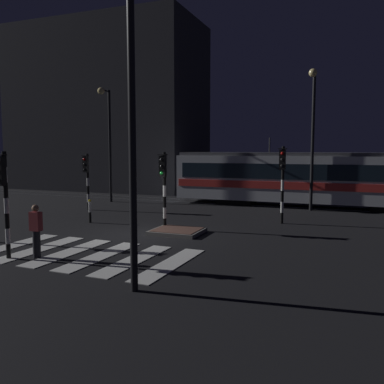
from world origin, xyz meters
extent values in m
plane|color=black|center=(0.00, 0.00, 0.00)|extent=(120.00, 120.00, 0.00)
cube|color=#59595E|center=(0.00, 10.32, 0.01)|extent=(80.00, 0.12, 0.03)
cube|color=#59595E|center=(0.00, 11.76, 0.01)|extent=(80.00, 0.12, 0.03)
cube|color=silver|center=(-3.12, -3.20, 0.01)|extent=(0.81, 3.93, 0.02)
cube|color=silver|center=(-1.87, -3.24, 0.01)|extent=(0.81, 3.93, 0.02)
cube|color=silver|center=(-0.62, -3.27, 0.01)|extent=(0.81, 3.93, 0.02)
cube|color=silver|center=(0.62, -3.31, 0.01)|extent=(0.81, 3.93, 0.02)
cube|color=silver|center=(1.87, -3.34, 0.01)|extent=(0.81, 3.93, 0.02)
cube|color=silver|center=(3.12, -3.37, 0.01)|extent=(0.81, 3.93, 0.02)
cube|color=slate|center=(1.49, 0.95, 0.08)|extent=(2.01, 1.74, 0.16)
cube|color=brown|center=(1.49, 0.95, 0.17)|extent=(1.81, 1.57, 0.02)
cylinder|color=black|center=(-1.91, -4.60, 0.24)|extent=(0.14, 0.14, 0.48)
cylinder|color=white|center=(-1.91, -4.60, 0.72)|extent=(0.14, 0.14, 0.48)
cylinder|color=black|center=(-1.91, -4.60, 1.21)|extent=(0.14, 0.14, 0.48)
cylinder|color=white|center=(-1.91, -4.60, 1.69)|extent=(0.14, 0.14, 0.48)
cylinder|color=black|center=(-1.91, -4.60, 2.17)|extent=(0.14, 0.14, 0.48)
cylinder|color=white|center=(-1.91, -4.60, 2.65)|extent=(0.14, 0.14, 0.48)
cylinder|color=black|center=(-1.91, -4.60, 3.13)|extent=(0.14, 0.14, 0.48)
cube|color=black|center=(-1.91, -4.77, 2.78)|extent=(0.28, 0.20, 0.90)
cube|color=black|center=(-1.91, -4.77, 3.27)|extent=(0.36, 0.24, 0.04)
cylinder|color=black|center=(0.63, 1.59, 0.24)|extent=(0.14, 0.14, 0.47)
cylinder|color=white|center=(0.63, 1.59, 0.71)|extent=(0.14, 0.14, 0.47)
cylinder|color=black|center=(0.63, 1.59, 1.19)|extent=(0.14, 0.14, 0.47)
cylinder|color=white|center=(0.63, 1.59, 1.66)|extent=(0.14, 0.14, 0.47)
cylinder|color=black|center=(0.63, 1.59, 2.13)|extent=(0.14, 0.14, 0.47)
cylinder|color=white|center=(0.63, 1.59, 2.61)|extent=(0.14, 0.14, 0.47)
cylinder|color=black|center=(0.63, 1.59, 3.08)|extent=(0.14, 0.14, 0.47)
cube|color=black|center=(0.63, 1.42, 2.72)|extent=(0.28, 0.20, 0.90)
sphere|color=black|center=(0.63, 1.31, 3.00)|extent=(0.14, 0.14, 0.14)
sphere|color=black|center=(0.63, 1.31, 2.72)|extent=(0.14, 0.14, 0.14)
sphere|color=green|center=(0.63, 1.31, 2.44)|extent=(0.14, 0.14, 0.14)
cube|color=black|center=(0.63, 1.42, 3.21)|extent=(0.36, 0.24, 0.04)
cylinder|color=black|center=(5.11, 4.82, 0.26)|extent=(0.14, 0.14, 0.51)
cylinder|color=white|center=(5.11, 4.82, 0.77)|extent=(0.14, 0.14, 0.51)
cylinder|color=black|center=(5.11, 4.82, 1.28)|extent=(0.14, 0.14, 0.51)
cylinder|color=white|center=(5.11, 4.82, 1.79)|extent=(0.14, 0.14, 0.51)
cylinder|color=black|center=(5.11, 4.82, 2.30)|extent=(0.14, 0.14, 0.51)
cylinder|color=white|center=(5.11, 4.82, 2.81)|extent=(0.14, 0.14, 0.51)
cylinder|color=black|center=(5.11, 4.82, 3.32)|extent=(0.14, 0.14, 0.51)
cube|color=black|center=(5.11, 4.65, 2.98)|extent=(0.28, 0.20, 0.90)
sphere|color=red|center=(5.11, 4.54, 3.26)|extent=(0.14, 0.14, 0.14)
sphere|color=black|center=(5.11, 4.54, 2.98)|extent=(0.14, 0.14, 0.14)
sphere|color=black|center=(5.11, 4.54, 2.70)|extent=(0.14, 0.14, 0.14)
cube|color=black|center=(5.11, 4.65, 3.47)|extent=(0.36, 0.24, 0.04)
cylinder|color=black|center=(-5.86, 5.21, 0.23)|extent=(0.14, 0.14, 0.46)
cylinder|color=white|center=(-5.86, 5.21, 0.69)|extent=(0.14, 0.14, 0.46)
cylinder|color=black|center=(-5.86, 5.21, 1.14)|extent=(0.14, 0.14, 0.46)
cylinder|color=white|center=(-5.86, 5.21, 1.60)|extent=(0.14, 0.14, 0.46)
cylinder|color=black|center=(-5.86, 5.21, 2.06)|extent=(0.14, 0.14, 0.46)
cylinder|color=white|center=(-5.86, 5.21, 2.52)|extent=(0.14, 0.14, 0.46)
cylinder|color=black|center=(-5.86, 5.21, 2.98)|extent=(0.14, 0.14, 0.46)
cube|color=black|center=(-5.86, 5.04, 2.60)|extent=(0.28, 0.20, 0.90)
sphere|color=red|center=(-5.86, 4.93, 2.88)|extent=(0.14, 0.14, 0.14)
sphere|color=black|center=(-5.86, 4.93, 2.60)|extent=(0.14, 0.14, 0.14)
sphere|color=black|center=(-5.86, 4.93, 2.32)|extent=(0.14, 0.14, 0.14)
cube|color=black|center=(-5.86, 5.04, 3.09)|extent=(0.36, 0.24, 0.04)
cylinder|color=black|center=(-6.69, 8.87, 3.62)|extent=(0.18, 0.18, 7.23)
cylinder|color=black|center=(-6.69, 8.42, 7.13)|extent=(0.10, 0.90, 0.10)
sphere|color=#F9E08C|center=(-6.69, 7.97, 7.05)|extent=(0.44, 0.44, 0.44)
cylinder|color=black|center=(3.27, -5.79, 3.68)|extent=(0.18, 0.18, 7.37)
cylinder|color=black|center=(5.96, 9.58, 3.81)|extent=(0.18, 0.18, 7.63)
cylinder|color=black|center=(5.96, 9.13, 7.53)|extent=(0.10, 0.90, 0.10)
sphere|color=#F9E08C|center=(5.96, 8.68, 7.45)|extent=(0.44, 0.44, 0.44)
cube|color=silver|center=(5.72, 11.04, 1.70)|extent=(16.20, 2.50, 2.70)
cube|color=red|center=(5.72, 9.77, 1.35)|extent=(15.88, 0.04, 0.44)
cube|color=red|center=(5.72, 12.31, 1.35)|extent=(15.88, 0.04, 0.44)
cube|color=black|center=(5.72, 9.77, 2.15)|extent=(15.39, 0.03, 0.90)
cube|color=#4C4C51|center=(5.72, 11.04, 3.15)|extent=(15.88, 2.30, 0.20)
cylinder|color=#262628|center=(3.29, 11.04, 3.65)|extent=(0.08, 0.08, 1.00)
cube|color=black|center=(1.27, 11.04, 0.17)|extent=(2.20, 2.00, 0.35)
cylinder|color=black|center=(-1.12, -4.22, 0.44)|extent=(0.24, 0.24, 0.88)
cube|color=maroon|center=(-1.12, -4.22, 1.18)|extent=(0.36, 0.22, 0.60)
sphere|color=#9E7051|center=(-1.12, -4.22, 1.60)|extent=(0.22, 0.22, 0.22)
cylinder|color=black|center=(-3.32, 1.76, 0.25)|extent=(0.12, 0.12, 0.50)
cylinder|color=white|center=(-3.32, 1.76, 0.75)|extent=(0.12, 0.12, 0.50)
sphere|color=yellow|center=(-3.32, 1.76, 1.05)|extent=(0.12, 0.12, 0.12)
cube|color=#2D2D33|center=(-12.24, 17.33, 6.99)|extent=(16.31, 8.00, 13.99)
camera|label=1|loc=(8.14, -14.39, 3.43)|focal=38.75mm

